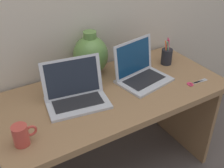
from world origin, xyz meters
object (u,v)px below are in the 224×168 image
laptop_left (75,91)px  scissors (194,83)px  green_vase (91,55)px  pen_cup (167,56)px  coffee_mug (21,135)px  laptop_right (139,70)px

laptop_left → scissors: (0.69, -0.21, -0.06)m
green_vase → pen_cup: (0.50, -0.16, -0.07)m
laptop_left → green_vase: (0.22, 0.23, 0.07)m
laptop_left → pen_cup: bearing=5.9°
laptop_left → green_vase: bearing=46.7°
green_vase → coffee_mug: size_ratio=2.50×
laptop_right → green_vase: green_vase is taller
green_vase → coffee_mug: (-0.57, -0.42, -0.08)m
laptop_right → coffee_mug: laptop_right is taller
green_vase → scissors: size_ratio=1.91×
laptop_right → green_vase: size_ratio=1.22×
laptop_left → green_vase: size_ratio=1.30×
laptop_left → pen_cup: size_ratio=1.96×
laptop_right → pen_cup: (0.28, 0.07, -0.01)m
laptop_right → pen_cup: size_ratio=1.85×
pen_cup → coffee_mug: bearing=-166.2°
coffee_mug → pen_cup: size_ratio=0.60×
pen_cup → scissors: pen_cup is taller
laptop_left → laptop_right: size_ratio=1.06×
laptop_right → laptop_left: bearing=-179.0°
laptop_right → scissors: 0.34m
laptop_left → laptop_right: bearing=1.0°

